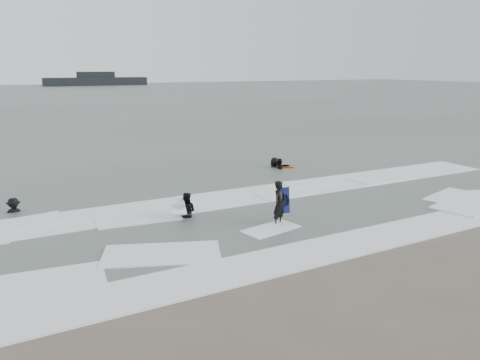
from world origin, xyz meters
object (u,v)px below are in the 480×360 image
vessel_horizon (96,81)px  surfer_breaker (14,214)px  surfer_right_far (275,168)px  surfer_centre (279,225)px  surfer_right_near (280,169)px  surfer_wading (187,217)px

vessel_horizon → surfer_breaker: bearing=-102.6°
surfer_right_far → vessel_horizon: bearing=-117.5°
surfer_centre → surfer_breaker: 10.42m
surfer_right_far → surfer_right_near: bearing=72.2°
surfer_breaker → surfer_right_near: 13.85m
surfer_centre → surfer_right_far: bearing=33.3°
surfer_centre → surfer_breaker: bearing=119.0°
surfer_right_near → vessel_horizon: (16.29, 132.48, 1.58)m
surfer_centre → surfer_right_far: surfer_right_far is taller
surfer_right_near → vessel_horizon: bearing=-160.7°
vessel_horizon → surfer_centre: bearing=-98.7°
surfer_right_near → surfer_right_far: (-0.02, 0.49, 0.00)m
surfer_right_far → surfer_breaker: bearing=-9.9°
surfer_wading → surfer_right_far: 9.99m
surfer_wading → vessel_horizon: 140.28m
surfer_breaker → vessel_horizon: bearing=71.0°
surfer_breaker → surfer_right_near: size_ratio=0.84×
surfer_centre → surfer_right_near: bearing=31.7°
surfer_wading → vessel_horizon: vessel_horizon is taller
vessel_horizon → surfer_right_near: bearing=-97.0°
surfer_centre → surfer_breaker: surfer_centre is taller
surfer_right_far → surfer_wading: bearing=17.7°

